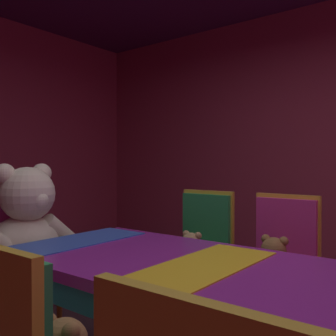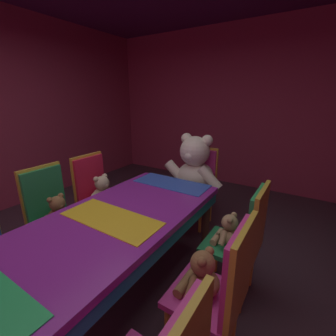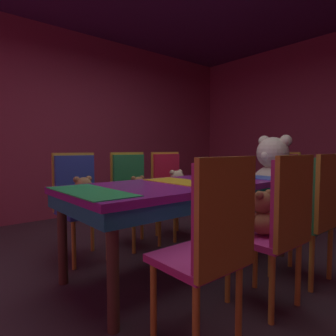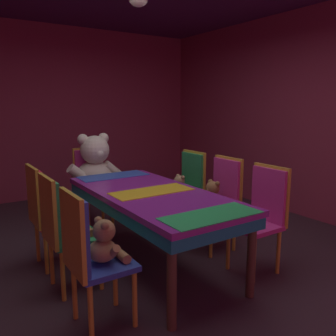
{
  "view_description": "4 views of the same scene",
  "coord_description": "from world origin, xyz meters",
  "px_view_note": "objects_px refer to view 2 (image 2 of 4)",
  "views": [
    {
      "loc": [
        -1.4,
        -0.88,
        1.18
      ],
      "look_at": [
        -0.18,
        0.07,
        1.16
      ],
      "focal_mm": 40.88,
      "sensor_mm": 36.0,
      "label": 1
    },
    {
      "loc": [
        1.16,
        -1.05,
        1.6
      ],
      "look_at": [
        0.23,
        0.41,
        1.06
      ],
      "focal_mm": 24.63,
      "sensor_mm": 36.0,
      "label": 2
    },
    {
      "loc": [
        1.78,
        -1.68,
        1.02
      ],
      "look_at": [
        -0.11,
        -0.09,
        0.86
      ],
      "focal_mm": 31.18,
      "sensor_mm": 36.0,
      "label": 3
    },
    {
      "loc": [
        -1.62,
        -2.73,
        1.55
      ],
      "look_at": [
        0.21,
        0.05,
        0.93
      ],
      "focal_mm": 37.65,
      "sensor_mm": 36.0,
      "label": 4
    }
  ],
  "objects_px": {
    "chair_left_2": "(94,189)",
    "teddy_right_2": "(228,231)",
    "banquet_table": "(112,229)",
    "teddy_left_2": "(103,191)",
    "king_teddy_bear": "(194,169)",
    "chair_right_1": "(225,284)",
    "teddy_right_1": "(201,275)",
    "chair_right_2": "(247,234)",
    "chair_left_1": "(50,206)",
    "throne_chair": "(199,178)",
    "teddy_left_1": "(59,212)"
  },
  "relations": [
    {
      "from": "banquet_table",
      "to": "teddy_left_1",
      "type": "bearing_deg",
      "value": 177.79
    },
    {
      "from": "chair_left_2",
      "to": "chair_left_1",
      "type": "bearing_deg",
      "value": -90.82
    },
    {
      "from": "chair_right_1",
      "to": "king_teddy_bear",
      "type": "distance_m",
      "value": 1.63
    },
    {
      "from": "teddy_left_2",
      "to": "king_teddy_bear",
      "type": "bearing_deg",
      "value": 48.88
    },
    {
      "from": "chair_left_2",
      "to": "throne_chair",
      "type": "relative_size",
      "value": 1.0
    },
    {
      "from": "chair_right_2",
      "to": "king_teddy_bear",
      "type": "height_order",
      "value": "king_teddy_bear"
    },
    {
      "from": "chair_left_1",
      "to": "teddy_left_2",
      "type": "relative_size",
      "value": 2.88
    },
    {
      "from": "teddy_left_2",
      "to": "chair_left_1",
      "type": "bearing_deg",
      "value": -106.21
    },
    {
      "from": "banquet_table",
      "to": "teddy_right_2",
      "type": "relative_size",
      "value": 7.29
    },
    {
      "from": "chair_left_2",
      "to": "teddy_left_2",
      "type": "height_order",
      "value": "chair_left_2"
    },
    {
      "from": "chair_right_1",
      "to": "teddy_right_2",
      "type": "distance_m",
      "value": 0.6
    },
    {
      "from": "teddy_left_1",
      "to": "chair_right_2",
      "type": "height_order",
      "value": "chair_right_2"
    },
    {
      "from": "chair_right_1",
      "to": "chair_right_2",
      "type": "distance_m",
      "value": 0.57
    },
    {
      "from": "chair_left_1",
      "to": "chair_right_2",
      "type": "xyz_separation_m",
      "value": [
        1.71,
        0.54,
        0.0
      ]
    },
    {
      "from": "banquet_table",
      "to": "teddy_right_1",
      "type": "relative_size",
      "value": 6.44
    },
    {
      "from": "teddy_left_1",
      "to": "chair_left_2",
      "type": "bearing_deg",
      "value": 104.4
    },
    {
      "from": "teddy_left_2",
      "to": "teddy_right_2",
      "type": "relative_size",
      "value": 1.23
    },
    {
      "from": "teddy_left_2",
      "to": "teddy_right_2",
      "type": "distance_m",
      "value": 1.42
    },
    {
      "from": "chair_left_1",
      "to": "chair_left_2",
      "type": "bearing_deg",
      "value": 89.18
    },
    {
      "from": "chair_left_2",
      "to": "teddy_right_1",
      "type": "relative_size",
      "value": 3.14
    },
    {
      "from": "chair_right_1",
      "to": "chair_left_1",
      "type": "bearing_deg",
      "value": -0.9
    },
    {
      "from": "banquet_table",
      "to": "chair_right_2",
      "type": "bearing_deg",
      "value": 33.86
    },
    {
      "from": "chair_left_2",
      "to": "teddy_right_2",
      "type": "height_order",
      "value": "chair_left_2"
    },
    {
      "from": "chair_left_2",
      "to": "chair_right_2",
      "type": "distance_m",
      "value": 1.71
    },
    {
      "from": "teddy_left_2",
      "to": "king_teddy_bear",
      "type": "xyz_separation_m",
      "value": [
        0.71,
        0.81,
        0.17
      ]
    },
    {
      "from": "chair_right_1",
      "to": "chair_right_2",
      "type": "relative_size",
      "value": 1.0
    },
    {
      "from": "chair_left_1",
      "to": "king_teddy_bear",
      "type": "distance_m",
      "value": 1.6
    },
    {
      "from": "banquet_table",
      "to": "chair_right_2",
      "type": "distance_m",
      "value": 1.03
    },
    {
      "from": "teddy_left_1",
      "to": "teddy_right_2",
      "type": "height_order",
      "value": "teddy_left_1"
    },
    {
      "from": "teddy_left_1",
      "to": "teddy_right_1",
      "type": "xyz_separation_m",
      "value": [
        1.45,
        -0.03,
        0.01
      ]
    },
    {
      "from": "chair_left_2",
      "to": "chair_right_1",
      "type": "bearing_deg",
      "value": -17.83
    },
    {
      "from": "chair_right_1",
      "to": "teddy_right_1",
      "type": "height_order",
      "value": "chair_right_1"
    },
    {
      "from": "teddy_left_1",
      "to": "throne_chair",
      "type": "distance_m",
      "value": 1.68
    },
    {
      "from": "chair_right_1",
      "to": "teddy_left_2",
      "type": "bearing_deg",
      "value": -19.36
    },
    {
      "from": "banquet_table",
      "to": "chair_left_1",
      "type": "height_order",
      "value": "chair_left_1"
    },
    {
      "from": "teddy_right_1",
      "to": "throne_chair",
      "type": "height_order",
      "value": "throne_chair"
    },
    {
      "from": "banquet_table",
      "to": "teddy_left_2",
      "type": "relative_size",
      "value": 5.92
    },
    {
      "from": "chair_left_2",
      "to": "teddy_left_2",
      "type": "xyz_separation_m",
      "value": [
        0.15,
        0.0,
        -0.0
      ]
    },
    {
      "from": "chair_left_1",
      "to": "teddy_right_1",
      "type": "height_order",
      "value": "chair_left_1"
    },
    {
      "from": "chair_right_2",
      "to": "throne_chair",
      "type": "distance_m",
      "value": 1.29
    },
    {
      "from": "teddy_right_1",
      "to": "teddy_left_2",
      "type": "bearing_deg",
      "value": -21.14
    },
    {
      "from": "banquet_table",
      "to": "chair_right_1",
      "type": "height_order",
      "value": "chair_right_1"
    },
    {
      "from": "chair_right_1",
      "to": "teddy_right_2",
      "type": "bearing_deg",
      "value": -73.66
    },
    {
      "from": "teddy_left_1",
      "to": "throne_chair",
      "type": "height_order",
      "value": "throne_chair"
    },
    {
      "from": "teddy_left_1",
      "to": "teddy_right_1",
      "type": "relative_size",
      "value": 0.95
    },
    {
      "from": "king_teddy_bear",
      "to": "throne_chair",
      "type": "bearing_deg",
      "value": 180.0
    },
    {
      "from": "king_teddy_bear",
      "to": "chair_right_2",
      "type": "bearing_deg",
      "value": 46.85
    },
    {
      "from": "chair_left_1",
      "to": "banquet_table",
      "type": "bearing_deg",
      "value": -1.84
    },
    {
      "from": "banquet_table",
      "to": "chair_right_2",
      "type": "xyz_separation_m",
      "value": [
        0.85,
        0.57,
        -0.05
      ]
    },
    {
      "from": "chair_left_2",
      "to": "throne_chair",
      "type": "height_order",
      "value": "same"
    }
  ]
}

